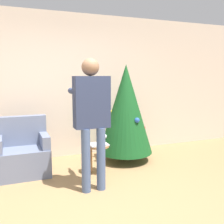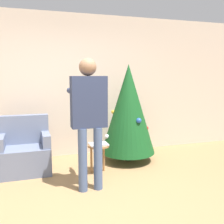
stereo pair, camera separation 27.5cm
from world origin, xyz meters
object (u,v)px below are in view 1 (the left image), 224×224
Objects in this scene: christmas_tree at (126,109)px; armchair at (22,154)px; person_standing at (92,111)px; side_stool at (98,151)px.

christmas_tree is 1.90m from armchair.
armchair is 1.47m from person_standing.
side_stool is (1.12, -0.41, 0.05)m from armchair.
side_stool is at bearing 62.82° from person_standing.
person_standing is 3.82× the size of side_stool.
christmas_tree is 1.34m from person_standing.
person_standing is at bearing -134.55° from christmas_tree.
armchair is 1.94× the size of side_stool.
armchair is at bearing -179.16° from christmas_tree.
armchair is (-1.79, -0.03, -0.63)m from christmas_tree.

